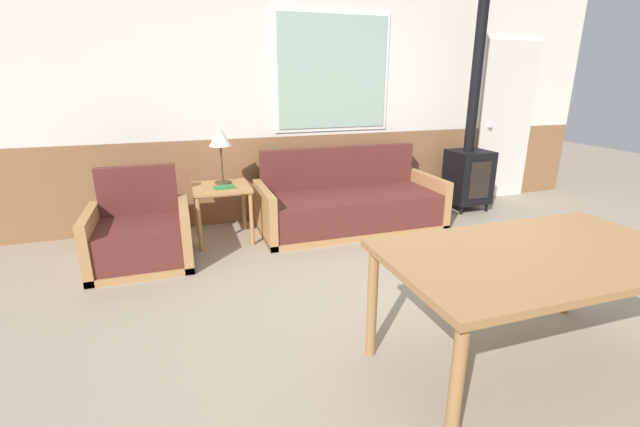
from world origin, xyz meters
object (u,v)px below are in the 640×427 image
at_px(table_lamp, 220,139).
at_px(armchair, 141,237).
at_px(dining_table, 537,264).
at_px(couch, 350,206).
at_px(wood_stove, 469,161).
at_px(side_table, 222,195).

bearing_deg(table_lamp, armchair, -149.70).
xyz_separation_m(armchair, dining_table, (2.15, -2.28, 0.41)).
distance_m(couch, wood_stove, 1.73).
bearing_deg(wood_stove, couch, -173.34).
bearing_deg(table_lamp, dining_table, -63.81).
xyz_separation_m(couch, armchair, (-2.14, -0.30, -0.00)).
relative_size(side_table, dining_table, 0.35).
height_order(side_table, dining_table, dining_table).
xyz_separation_m(couch, side_table, (-1.38, 0.07, 0.23)).
distance_m(table_lamp, dining_table, 3.09).
distance_m(side_table, table_lamp, 0.55).
bearing_deg(armchair, dining_table, -61.18).
relative_size(side_table, wood_stove, 0.23).
bearing_deg(table_lamp, wood_stove, 0.59).
distance_m(dining_table, wood_stove, 3.24).
distance_m(armchair, wood_stove, 3.87).
relative_size(armchair, table_lamp, 1.49).
relative_size(armchair, dining_table, 0.52).
relative_size(couch, table_lamp, 3.50).
bearing_deg(dining_table, side_table, 117.57).
relative_size(dining_table, wood_stove, 0.66).
height_order(table_lamp, dining_table, table_lamp).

